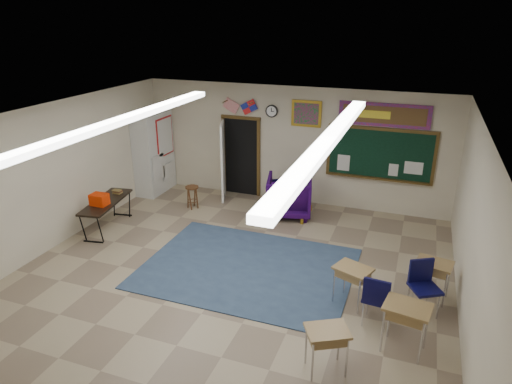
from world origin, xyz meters
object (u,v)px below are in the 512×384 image
(student_desk_front_right, at_px, (432,278))
(folding_table, at_px, (107,214))
(student_desk_front_left, at_px, (352,284))
(wooden_stool, at_px, (192,197))
(wingback_armchair, at_px, (289,196))

(student_desk_front_right, height_order, folding_table, folding_table)
(student_desk_front_left, height_order, wooden_stool, student_desk_front_left)
(wingback_armchair, relative_size, wooden_stool, 1.86)
(student_desk_front_left, bearing_deg, wooden_stool, 170.02)
(student_desk_front_right, bearing_deg, folding_table, -171.83)
(wingback_armchair, bearing_deg, student_desk_front_right, 128.05)
(student_desk_front_right, bearing_deg, student_desk_front_left, -141.75)
(wingback_armchair, relative_size, folding_table, 0.64)
(folding_table, relative_size, wooden_stool, 2.92)
(wooden_stool, bearing_deg, folding_table, -126.54)
(student_desk_front_left, distance_m, folding_table, 5.84)
(wooden_stool, bearing_deg, wingback_armchair, 10.99)
(student_desk_front_right, height_order, wooden_stool, student_desk_front_right)
(folding_table, bearing_deg, student_desk_front_left, -20.22)
(wooden_stool, bearing_deg, student_desk_front_right, -20.26)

